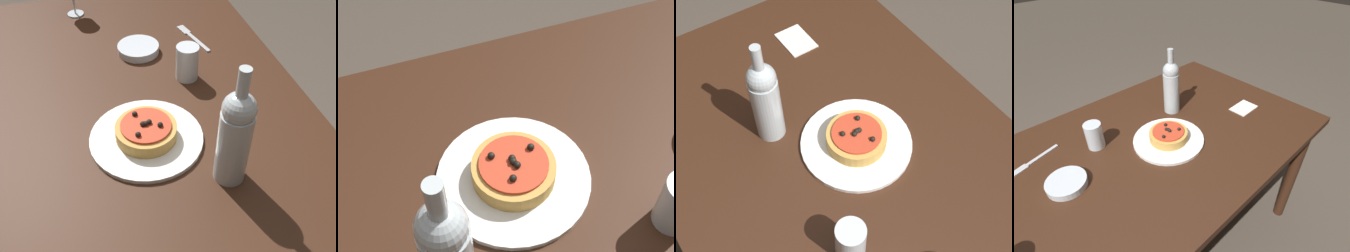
% 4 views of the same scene
% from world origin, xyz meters
% --- Properties ---
extents(ground_plane, '(14.00, 14.00, 0.00)m').
position_xyz_m(ground_plane, '(0.00, 0.00, 0.00)').
color(ground_plane, '#4C4238').
extents(dining_table, '(1.56, 0.90, 0.75)m').
position_xyz_m(dining_table, '(0.00, 0.00, 0.67)').
color(dining_table, '#381E11').
rests_on(dining_table, ground_plane).
extents(dinner_plate, '(0.30, 0.30, 0.01)m').
position_xyz_m(dinner_plate, '(-0.11, 0.05, 0.75)').
color(dinner_plate, white).
rests_on(dinner_plate, dining_table).
extents(pizza, '(0.16, 0.16, 0.05)m').
position_xyz_m(pizza, '(-0.11, 0.05, 0.78)').
color(pizza, gold).
rests_on(pizza, dinner_plate).
extents(wine_bottle, '(0.08, 0.08, 0.31)m').
position_xyz_m(wine_bottle, '(-0.28, -0.12, 0.88)').
color(wine_bottle, '#B2BCC1').
rests_on(wine_bottle, dining_table).
extents(water_cup, '(0.07, 0.07, 0.11)m').
position_xyz_m(water_cup, '(0.12, -0.13, 0.80)').
color(water_cup, silver).
rests_on(water_cup, dining_table).
extents(side_bowl, '(0.14, 0.14, 0.03)m').
position_xyz_m(side_bowl, '(0.30, -0.02, 0.76)').
color(side_bowl, silver).
rests_on(side_bowl, dining_table).
extents(fork, '(0.19, 0.07, 0.00)m').
position_xyz_m(fork, '(0.35, -0.22, 0.75)').
color(fork, '#B7B7BC').
rests_on(fork, dining_table).
extents(paper_napkin, '(0.13, 0.09, 0.00)m').
position_xyz_m(paper_napkin, '(-0.55, 0.12, 0.75)').
color(paper_napkin, silver).
rests_on(paper_napkin, dining_table).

